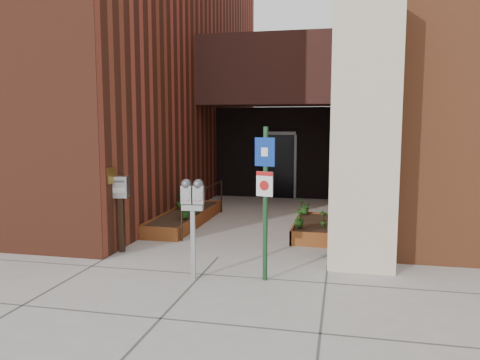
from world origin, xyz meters
The scene contains 15 objects.
ground centered at (0.00, 0.00, 0.00)m, with size 80.00×80.00×0.00m, color #9E9991.
architecture centered at (-0.18, 6.89, 4.98)m, with size 20.00×14.60×10.00m.
planter_left centered at (-1.55, 2.70, 0.13)m, with size 0.90×3.60×0.30m.
planter_right centered at (1.60, 2.20, 0.13)m, with size 0.80×2.20×0.30m.
handrail centered at (-1.05, 2.65, 0.75)m, with size 0.04×3.34×0.90m.
parking_meter centered at (-0.07, -1.24, 1.24)m, with size 0.36×0.18×1.61m.
sign_post centered at (1.05, -1.07, 1.48)m, with size 0.32×0.12×2.41m.
payment_dropbox centered at (-1.90, -0.03, 1.06)m, with size 0.33×0.27×1.47m.
shrub_left_a centered at (-1.32, 1.98, 0.49)m, with size 0.35×0.35×0.39m, color #1F5217.
shrub_left_b centered at (-1.25, 2.58, 0.47)m, with size 0.19×0.19×0.34m, color #1C631E.
shrub_left_c centered at (-1.85, 3.14, 0.49)m, with size 0.21×0.21×0.38m, color #215117.
shrub_left_d centered at (-1.55, 3.42, 0.48)m, with size 0.19×0.19×0.36m, color #225D1A.
shrub_right_a centered at (1.35, 1.55, 0.49)m, with size 0.21×0.21×0.37m, color #245C1A.
shrub_right_b centered at (1.85, 1.68, 0.48)m, with size 0.19×0.19×0.35m, color #205117.
shrub_right_c centered at (1.35, 3.10, 0.48)m, with size 0.33×0.33×0.37m, color #235618.
Camera 1 is at (2.20, -8.12, 2.46)m, focal length 35.00 mm.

